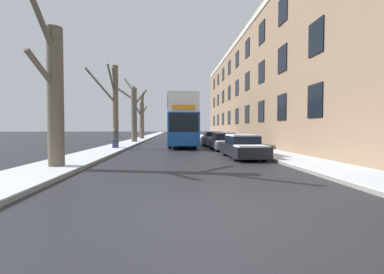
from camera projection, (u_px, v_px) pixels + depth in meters
The scene contains 13 objects.
ground_plane at pixel (209, 212), 5.14m from camera, with size 320.00×320.00×0.00m, color #28282D.
sidewalk_left at pixel (150, 136), 57.52m from camera, with size 2.54×130.00×0.16m.
sidewalk_right at pixel (200, 136), 58.39m from camera, with size 2.54×130.00×0.16m.
terrace_facade_right at pixel (274, 90), 30.53m from camera, with size 9.10×42.63×12.50m.
bare_tree_left_0 at pixel (54, 91), 10.38m from camera, with size 1.47×4.16×7.15m.
bare_tree_left_1 at pixel (115, 105), 20.53m from camera, with size 2.28×1.79×6.75m.
bare_tree_left_2 at pixel (134, 111), 30.56m from camera, with size 4.27×2.24×7.93m.
bare_tree_left_3 at pixel (142, 118), 40.29m from camera, with size 2.11×3.64×7.21m.
double_decker_bus at pixel (181, 120), 25.36m from camera, with size 2.53×11.72×4.56m.
parked_car_0 at pixel (243, 147), 14.73m from camera, with size 1.78×4.54×1.36m.
parked_car_1 at pixel (223, 142), 20.26m from camera, with size 1.74×4.15×1.39m.
parked_car_2 at pixel (213, 139), 25.40m from camera, with size 1.82×4.55×1.42m.
pedestrian_left_sidewalk at pixel (114, 138), 20.35m from camera, with size 0.37×0.37×1.68m.
Camera 1 is at (-0.73, -5.05, 1.67)m, focal length 24.00 mm.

